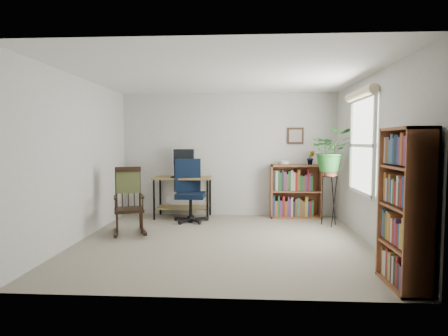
# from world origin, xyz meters

# --- Properties ---
(floor) EXTENTS (4.20, 4.00, 0.00)m
(floor) POSITION_xyz_m (0.00, 0.00, 0.00)
(floor) COLOR gray
(floor) RESTS_ON ground
(ceiling) EXTENTS (4.20, 4.00, 0.00)m
(ceiling) POSITION_xyz_m (0.00, 0.00, 2.40)
(ceiling) COLOR silver
(ceiling) RESTS_ON ground
(wall_back) EXTENTS (4.20, 0.00, 2.40)m
(wall_back) POSITION_xyz_m (0.00, 2.00, 1.20)
(wall_back) COLOR beige
(wall_back) RESTS_ON ground
(wall_front) EXTENTS (4.20, 0.00, 2.40)m
(wall_front) POSITION_xyz_m (0.00, -2.00, 1.20)
(wall_front) COLOR beige
(wall_front) RESTS_ON ground
(wall_left) EXTENTS (0.00, 4.00, 2.40)m
(wall_left) POSITION_xyz_m (-2.10, 0.00, 1.20)
(wall_left) COLOR beige
(wall_left) RESTS_ON ground
(wall_right) EXTENTS (0.00, 4.00, 2.40)m
(wall_right) POSITION_xyz_m (2.10, 0.00, 1.20)
(wall_right) COLOR beige
(wall_right) RESTS_ON ground
(window) EXTENTS (0.12, 1.20, 1.50)m
(window) POSITION_xyz_m (2.06, 0.30, 1.40)
(window) COLOR white
(window) RESTS_ON wall_right
(desk) EXTENTS (1.09, 0.60, 0.78)m
(desk) POSITION_xyz_m (-0.87, 1.70, 0.39)
(desk) COLOR olive
(desk) RESTS_ON floor
(monitor) EXTENTS (0.46, 0.16, 0.56)m
(monitor) POSITION_xyz_m (-0.87, 1.84, 1.06)
(monitor) COLOR silver
(monitor) RESTS_ON desk
(keyboard) EXTENTS (0.40, 0.15, 0.02)m
(keyboard) POSITION_xyz_m (-0.87, 1.58, 0.80)
(keyboard) COLOR black
(keyboard) RESTS_ON desk
(office_chair) EXTENTS (0.83, 0.83, 1.16)m
(office_chair) POSITION_xyz_m (-0.66, 1.31, 0.58)
(office_chair) COLOR black
(office_chair) RESTS_ON floor
(rocking_chair) EXTENTS (0.83, 1.06, 1.07)m
(rocking_chair) POSITION_xyz_m (-1.49, 0.34, 0.54)
(rocking_chair) COLOR black
(rocking_chair) RESTS_ON floor
(low_bookshelf) EXTENTS (0.96, 0.32, 1.02)m
(low_bookshelf) POSITION_xyz_m (1.30, 1.82, 0.51)
(low_bookshelf) COLOR brown
(low_bookshelf) RESTS_ON floor
(tall_bookshelf) EXTENTS (0.30, 0.70, 1.60)m
(tall_bookshelf) POSITION_xyz_m (1.92, -1.60, 0.80)
(tall_bookshelf) COLOR brown
(tall_bookshelf) RESTS_ON floor
(plant_stand) EXTENTS (0.36, 0.36, 1.01)m
(plant_stand) POSITION_xyz_m (1.80, 1.15, 0.51)
(plant_stand) COLOR black
(plant_stand) RESTS_ON floor
(spider_plant) EXTENTS (1.69, 1.88, 1.46)m
(spider_plant) POSITION_xyz_m (1.80, 1.15, 1.67)
(spider_plant) COLOR #215E22
(spider_plant) RESTS_ON plant_stand
(potted_plant_small) EXTENTS (0.13, 0.24, 0.11)m
(potted_plant_small) POSITION_xyz_m (1.58, 1.83, 1.07)
(potted_plant_small) COLOR #215E22
(potted_plant_small) RESTS_ON low_bookshelf
(framed_picture) EXTENTS (0.32, 0.04, 0.32)m
(framed_picture) POSITION_xyz_m (1.30, 1.97, 1.57)
(framed_picture) COLOR black
(framed_picture) RESTS_ON wall_back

